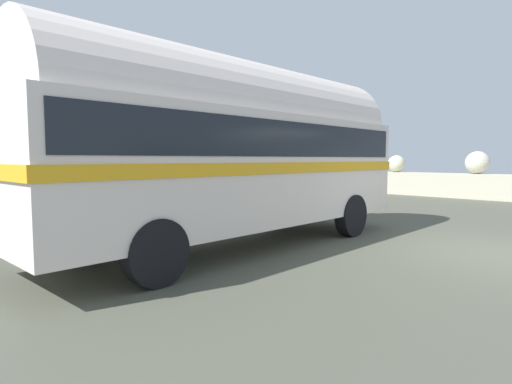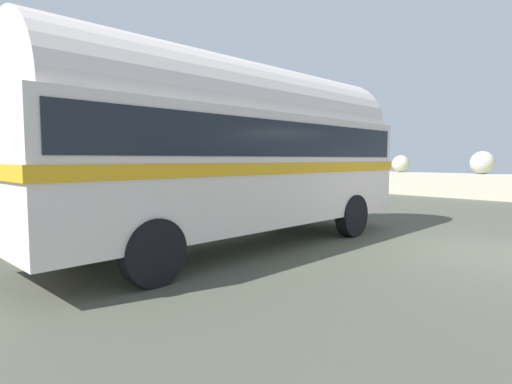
# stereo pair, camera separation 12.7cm
# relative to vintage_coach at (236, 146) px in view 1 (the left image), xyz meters

# --- Properties ---
(ground) EXTENTS (32.00, 26.00, 0.02)m
(ground) POSITION_rel_vintage_coach_xyz_m (3.98, 3.03, -2.04)
(ground) COLOR #4B4C3F
(vintage_coach) EXTENTS (2.81, 8.68, 3.70)m
(vintage_coach) POSITION_rel_vintage_coach_xyz_m (0.00, 0.00, 0.00)
(vintage_coach) COLOR black
(vintage_coach) RESTS_ON ground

